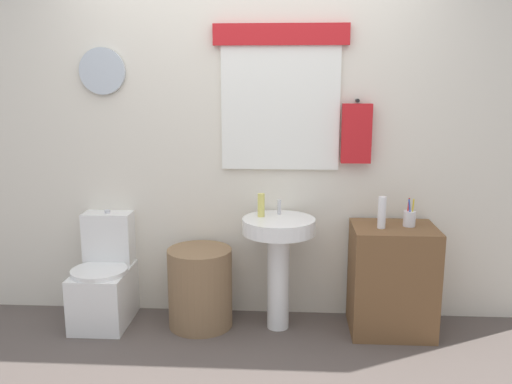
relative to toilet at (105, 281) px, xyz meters
The scene contains 9 objects.
back_wall 1.45m from the toilet, 14.71° to the left, with size 4.40×0.18×2.60m.
toilet is the anchor object (origin of this frame).
laundry_hamper 0.68m from the toilet, ahead, with size 0.44×0.44×0.55m, color #846647.
pedestal_sink 1.25m from the toilet, ahead, with size 0.49×0.49×0.77m.
faucet 1.33m from the toilet, ahead, with size 0.03×0.03×0.10m, color silver.
wooden_cabinet 1.98m from the toilet, ahead, with size 0.55×0.44×0.73m, color brown.
soap_bottle 1.23m from the toilet, ahead, with size 0.05×0.05×0.16m, color #DBD166.
lotion_bottle 1.96m from the toilet, ahead, with size 0.05×0.05×0.21m, color white.
toothbrush_cup 2.13m from the toilet, ahead, with size 0.08×0.08×0.19m.
Camera 1 is at (0.29, -2.63, 1.68)m, focal length 37.95 mm.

